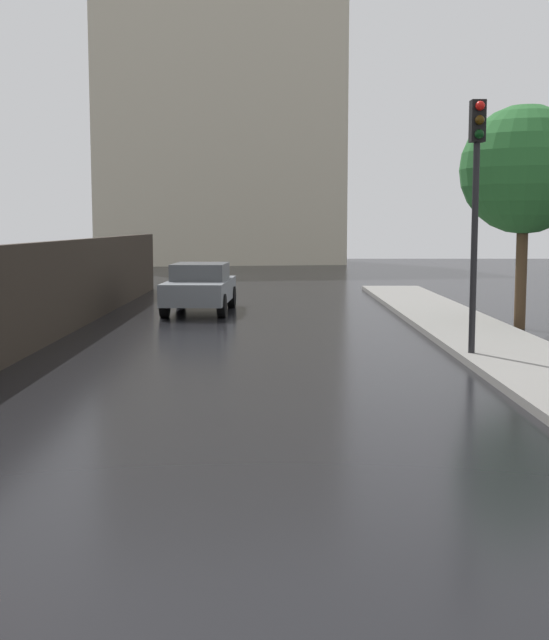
% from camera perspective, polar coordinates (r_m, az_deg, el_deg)
% --- Properties ---
extents(car_grey_near_kerb, '(1.94, 4.35, 1.41)m').
position_cam_1_polar(car_grey_near_kerb, '(24.49, -4.86, 2.26)').
color(car_grey_near_kerb, slate).
rests_on(car_grey_near_kerb, ground).
extents(traffic_light, '(0.26, 0.39, 4.63)m').
position_cam_1_polar(traffic_light, '(16.02, 13.68, 9.16)').
color(traffic_light, black).
rests_on(traffic_light, sidewalk_strip).
extents(street_tree_near, '(3.08, 3.08, 5.37)m').
position_cam_1_polar(street_tree_near, '(21.33, 16.75, 9.68)').
color(street_tree_near, '#4C3823').
rests_on(street_tree_near, ground).
extents(distant_tower, '(17.15, 12.52, 21.43)m').
position_cam_1_polar(distant_tower, '(57.12, -3.94, 13.10)').
color(distant_tower, beige).
rests_on(distant_tower, ground).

